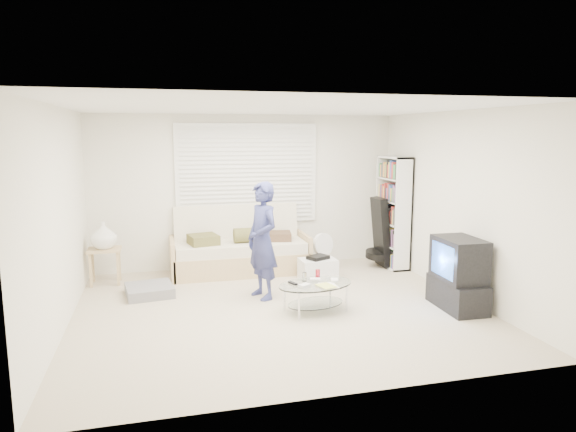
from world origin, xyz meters
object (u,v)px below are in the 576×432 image
object	(u,v)px
bookshelf	(393,212)
tv_unit	(458,275)
coffee_table	(316,289)
futon_sofa	(240,251)

from	to	relation	value
bookshelf	tv_unit	world-z (taller)	bookshelf
tv_unit	coffee_table	distance (m)	1.81
tv_unit	coffee_table	size ratio (longest dim) A/B	0.84
bookshelf	tv_unit	size ratio (longest dim) A/B	2.02
tv_unit	coffee_table	world-z (taller)	tv_unit
futon_sofa	bookshelf	size ratio (longest dim) A/B	1.18
tv_unit	coffee_table	bearing A→B (deg)	169.42
bookshelf	tv_unit	bearing A→B (deg)	-93.33
bookshelf	coffee_table	world-z (taller)	bookshelf
futon_sofa	coffee_table	bearing A→B (deg)	-73.34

